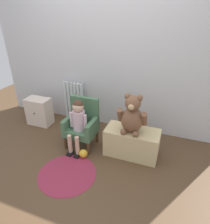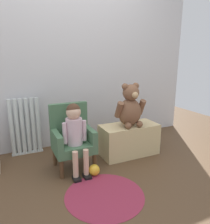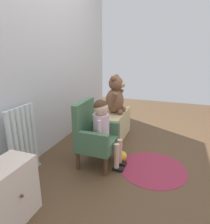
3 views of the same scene
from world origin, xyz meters
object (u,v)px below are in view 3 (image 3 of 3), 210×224
object	(u,v)px
child_figure	(103,124)
low_bench	(113,125)
child_armchair	(94,135)
toy_ball	(122,156)
small_dresser	(7,194)
floor_rug	(153,168)
large_teddy_bear	(115,96)
radiator	(23,142)

from	to	relation	value
child_figure	low_bench	xyz separation A→B (m)	(0.72, 0.12, -0.29)
child_armchair	toy_ball	xyz separation A→B (m)	(0.14, -0.28, -0.28)
small_dresser	floor_rug	distance (m)	1.39
small_dresser	floor_rug	bearing A→B (deg)	-40.93
small_dresser	child_armchair	xyz separation A→B (m)	(0.94, -0.26, 0.11)
low_bench	large_teddy_bear	distance (m)	0.42
floor_rug	toy_ball	size ratio (longest dim) A/B	6.09
radiator	low_bench	xyz separation A→B (m)	(1.15, -0.55, -0.16)
low_bench	large_teddy_bear	xyz separation A→B (m)	(-0.01, -0.03, 0.42)
child_figure	toy_ball	bearing A→B (deg)	-50.57
floor_rug	small_dresser	bearing A→B (deg)	139.07
radiator	small_dresser	xyz separation A→B (m)	(-0.52, -0.29, -0.12)
small_dresser	large_teddy_bear	distance (m)	1.72
child_figure	toy_ball	world-z (taller)	child_figure
small_dresser	large_teddy_bear	world-z (taller)	large_teddy_bear
child_armchair	low_bench	size ratio (longest dim) A/B	0.99
child_figure	radiator	bearing A→B (deg)	122.56
radiator	low_bench	world-z (taller)	radiator
child_armchair	radiator	bearing A→B (deg)	127.44
child_armchair	child_figure	size ratio (longest dim) A/B	0.96
low_bench	floor_rug	size ratio (longest dim) A/B	1.00
small_dresser	floor_rug	size ratio (longest dim) A/B	0.66
small_dresser	floor_rug	xyz separation A→B (m)	(1.04, -0.90, -0.23)
low_bench	child_figure	bearing A→B (deg)	-170.64
child_armchair	toy_ball	distance (m)	0.42
large_teddy_bear	radiator	bearing A→B (deg)	152.98
large_teddy_bear	floor_rug	distance (m)	1.06
floor_rug	child_figure	bearing A→B (deg)	100.22
child_armchair	floor_rug	world-z (taller)	child_armchair
floor_rug	child_armchair	bearing A→B (deg)	98.46
low_bench	toy_ball	world-z (taller)	low_bench
radiator	low_bench	size ratio (longest dim) A/B	1.00
child_figure	floor_rug	xyz separation A→B (m)	(0.09, -0.52, -0.47)
toy_ball	large_teddy_bear	bearing A→B (deg)	24.50
child_armchair	toy_ball	size ratio (longest dim) A/B	6.04
small_dresser	floor_rug	world-z (taller)	small_dresser
child_armchair	toy_ball	bearing A→B (deg)	-63.55
radiator	low_bench	bearing A→B (deg)	-25.53
low_bench	large_teddy_bear	bearing A→B (deg)	-115.47
radiator	toy_ball	xyz separation A→B (m)	(0.57, -0.84, -0.29)
radiator	large_teddy_bear	xyz separation A→B (m)	(1.14, -0.58, 0.26)
radiator	child_figure	distance (m)	0.80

